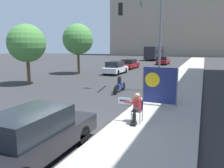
{
  "coord_description": "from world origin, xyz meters",
  "views": [
    {
      "loc": [
        5.02,
        -6.87,
        3.26
      ],
      "look_at": [
        -0.09,
        5.24,
        0.99
      ],
      "focal_mm": 35.0,
      "sensor_mm": 36.0,
      "label": 1
    }
  ],
  "objects_px": {
    "protest_banner": "(159,85)",
    "car_on_road_nearest": "(115,68)",
    "city_bus_on_road": "(155,52)",
    "car_on_road_distant": "(163,60)",
    "car_on_road_midblock": "(129,64)",
    "seated_protester": "(136,107)",
    "parked_car_curbside": "(33,135)",
    "motorcycle_on_road": "(120,85)",
    "street_tree_midblock": "(78,39)",
    "traffic_light_pole": "(146,29)",
    "street_tree_near_curb": "(27,43)",
    "jogger_on_sidewalk": "(156,85)"
  },
  "relations": [
    {
      "from": "seated_protester",
      "to": "protest_banner",
      "type": "distance_m",
      "value": 3.14
    },
    {
      "from": "jogger_on_sidewalk",
      "to": "car_on_road_distant",
      "type": "distance_m",
      "value": 28.48
    },
    {
      "from": "jogger_on_sidewalk",
      "to": "protest_banner",
      "type": "relative_size",
      "value": 0.89
    },
    {
      "from": "car_on_road_midblock",
      "to": "street_tree_midblock",
      "type": "xyz_separation_m",
      "value": [
        -3.66,
        -8.22,
        3.39
      ]
    },
    {
      "from": "traffic_light_pole",
      "to": "city_bus_on_road",
      "type": "distance_m",
      "value": 38.79
    },
    {
      "from": "car_on_road_distant",
      "to": "street_tree_midblock",
      "type": "height_order",
      "value": "street_tree_midblock"
    },
    {
      "from": "protest_banner",
      "to": "car_on_road_midblock",
      "type": "relative_size",
      "value": 0.42
    },
    {
      "from": "car_on_road_distant",
      "to": "car_on_road_midblock",
      "type": "bearing_deg",
      "value": -109.25
    },
    {
      "from": "street_tree_midblock",
      "to": "motorcycle_on_road",
      "type": "bearing_deg",
      "value": -44.3
    },
    {
      "from": "jogger_on_sidewalk",
      "to": "protest_banner",
      "type": "bearing_deg",
      "value": 95.03
    },
    {
      "from": "car_on_road_nearest",
      "to": "car_on_road_distant",
      "type": "xyz_separation_m",
      "value": [
        2.85,
        16.23,
        -0.01
      ]
    },
    {
      "from": "traffic_light_pole",
      "to": "car_on_road_nearest",
      "type": "height_order",
      "value": "traffic_light_pole"
    },
    {
      "from": "car_on_road_nearest",
      "to": "city_bus_on_road",
      "type": "xyz_separation_m",
      "value": [
        -1.57,
        29.67,
        1.1
      ]
    },
    {
      "from": "protest_banner",
      "to": "city_bus_on_road",
      "type": "distance_m",
      "value": 43.28
    },
    {
      "from": "car_on_road_midblock",
      "to": "street_tree_midblock",
      "type": "distance_m",
      "value": 9.62
    },
    {
      "from": "car_on_road_nearest",
      "to": "street_tree_midblock",
      "type": "bearing_deg",
      "value": -159.9
    },
    {
      "from": "protest_banner",
      "to": "street_tree_midblock",
      "type": "xyz_separation_m",
      "value": [
        -11.76,
        11.11,
        2.87
      ]
    },
    {
      "from": "protest_banner",
      "to": "parked_car_curbside",
      "type": "height_order",
      "value": "protest_banner"
    },
    {
      "from": "city_bus_on_road",
      "to": "street_tree_midblock",
      "type": "xyz_separation_m",
      "value": [
        -2.57,
        -31.19,
        2.24
      ]
    },
    {
      "from": "protest_banner",
      "to": "jogger_on_sidewalk",
      "type": "bearing_deg",
      "value": 114.29
    },
    {
      "from": "city_bus_on_road",
      "to": "street_tree_near_curb",
      "type": "xyz_separation_m",
      "value": [
        -2.61,
        -39.29,
        1.67
      ]
    },
    {
      "from": "protest_banner",
      "to": "car_on_road_nearest",
      "type": "relative_size",
      "value": 0.47
    },
    {
      "from": "car_on_road_nearest",
      "to": "street_tree_midblock",
      "type": "relative_size",
      "value": 0.72
    },
    {
      "from": "car_on_road_midblock",
      "to": "car_on_road_nearest",
      "type": "bearing_deg",
      "value": -85.94
    },
    {
      "from": "traffic_light_pole",
      "to": "car_on_road_midblock",
      "type": "xyz_separation_m",
      "value": [
        -6.22,
        15.04,
        -3.78
      ]
    },
    {
      "from": "traffic_light_pole",
      "to": "motorcycle_on_road",
      "type": "bearing_deg",
      "value": -136.96
    },
    {
      "from": "car_on_road_distant",
      "to": "street_tree_midblock",
      "type": "xyz_separation_m",
      "value": [
        -6.99,
        -17.74,
        3.35
      ]
    },
    {
      "from": "jogger_on_sidewalk",
      "to": "protest_banner",
      "type": "distance_m",
      "value": 0.8
    },
    {
      "from": "traffic_light_pole",
      "to": "street_tree_midblock",
      "type": "xyz_separation_m",
      "value": [
        -9.89,
        6.82,
        -0.39
      ]
    },
    {
      "from": "jogger_on_sidewalk",
      "to": "street_tree_midblock",
      "type": "bearing_deg",
      "value": -61.51
    },
    {
      "from": "motorcycle_on_road",
      "to": "car_on_road_midblock",
      "type": "bearing_deg",
      "value": 106.11
    },
    {
      "from": "car_on_road_nearest",
      "to": "street_tree_near_curb",
      "type": "distance_m",
      "value": 10.85
    },
    {
      "from": "jogger_on_sidewalk",
      "to": "street_tree_near_curb",
      "type": "height_order",
      "value": "street_tree_near_curb"
    },
    {
      "from": "motorcycle_on_road",
      "to": "traffic_light_pole",
      "type": "bearing_deg",
      "value": 43.04
    },
    {
      "from": "parked_car_curbside",
      "to": "car_on_road_nearest",
      "type": "bearing_deg",
      "value": 105.32
    },
    {
      "from": "jogger_on_sidewalk",
      "to": "car_on_road_midblock",
      "type": "height_order",
      "value": "jogger_on_sidewalk"
    },
    {
      "from": "seated_protester",
      "to": "car_on_road_nearest",
      "type": "distance_m",
      "value": 17.32
    },
    {
      "from": "seated_protester",
      "to": "jogger_on_sidewalk",
      "type": "xyz_separation_m",
      "value": [
        0.02,
        3.81,
        0.26
      ]
    },
    {
      "from": "seated_protester",
      "to": "parked_car_curbside",
      "type": "height_order",
      "value": "parked_car_curbside"
    },
    {
      "from": "car_on_road_midblock",
      "to": "city_bus_on_road",
      "type": "xyz_separation_m",
      "value": [
        -1.09,
        22.96,
        1.15
      ]
    },
    {
      "from": "seated_protester",
      "to": "protest_banner",
      "type": "height_order",
      "value": "protest_banner"
    },
    {
      "from": "protest_banner",
      "to": "car_on_road_distant",
      "type": "bearing_deg",
      "value": 99.39
    },
    {
      "from": "seated_protester",
      "to": "car_on_road_distant",
      "type": "xyz_separation_m",
      "value": [
        -4.43,
        31.94,
        -0.08
      ]
    },
    {
      "from": "city_bus_on_road",
      "to": "street_tree_midblock",
      "type": "bearing_deg",
      "value": -94.7
    },
    {
      "from": "traffic_light_pole",
      "to": "car_on_road_midblock",
      "type": "relative_size",
      "value": 1.35
    },
    {
      "from": "traffic_light_pole",
      "to": "car_on_road_distant",
      "type": "height_order",
      "value": "traffic_light_pole"
    },
    {
      "from": "parked_car_curbside",
      "to": "motorcycle_on_road",
      "type": "relative_size",
      "value": 2.1
    },
    {
      "from": "car_on_road_distant",
      "to": "street_tree_near_curb",
      "type": "distance_m",
      "value": 26.93
    },
    {
      "from": "street_tree_near_curb",
      "to": "motorcycle_on_road",
      "type": "bearing_deg",
      "value": -0.65
    },
    {
      "from": "traffic_light_pole",
      "to": "car_on_road_nearest",
      "type": "distance_m",
      "value": 10.79
    }
  ]
}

